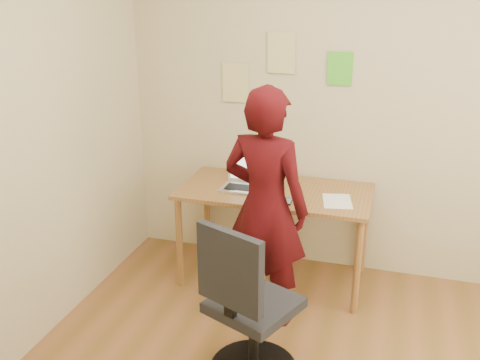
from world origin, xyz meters
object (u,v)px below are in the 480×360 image
(desk, at_px, (275,200))
(office_chair, at_px, (247,315))
(laptop, at_px, (247,181))
(phone, at_px, (287,201))
(person, at_px, (265,208))

(desk, xyz_separation_m, office_chair, (0.11, -1.14, -0.23))
(laptop, bearing_deg, phone, -29.06)
(phone, distance_m, office_chair, 0.98)
(phone, relative_size, person, 0.08)
(desk, distance_m, laptop, 0.25)
(desk, xyz_separation_m, phone, (0.14, -0.21, 0.09))
(desk, distance_m, phone, 0.27)
(laptop, xyz_separation_m, person, (0.26, -0.48, 0.01))
(desk, bearing_deg, person, -84.30)
(desk, relative_size, office_chair, 1.41)
(laptop, relative_size, office_chair, 0.35)
(laptop, height_order, office_chair, office_chair)
(person, bearing_deg, desk, -73.05)
(desk, xyz_separation_m, laptop, (-0.21, -0.01, 0.14))
(desk, bearing_deg, laptop, -176.97)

